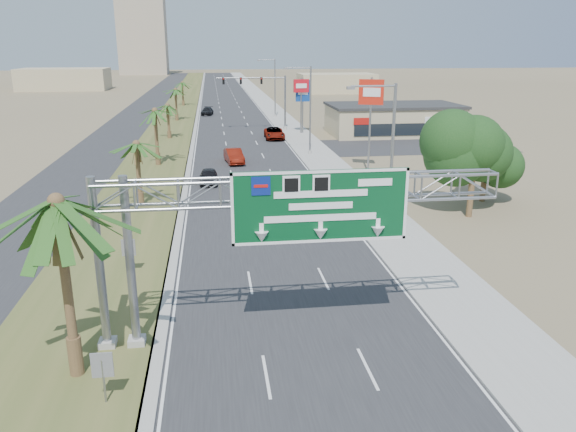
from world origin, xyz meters
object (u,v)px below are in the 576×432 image
Objects in this scene: signal_mast at (272,98)px; pole_sign_blue at (303,93)px; car_left_lane at (209,177)px; sign_gantry at (281,204)px; car_mid_lane at (234,156)px; store_building at (393,120)px; palm_near at (56,203)px; car_far at (207,111)px; car_right_lane at (274,133)px; pole_sign_red_far at (301,90)px; pole_sign_red_near at (371,98)px.

signal_mast is 5.43m from pole_sign_blue.
sign_gantry is at bearing -83.30° from car_left_lane.
car_left_lane is 0.51× the size of pole_sign_blue.
sign_gantry is 38.68m from car_mid_lane.
store_building is at bearing 29.81° from car_mid_lane.
sign_gantry is at bearing -112.36° from store_building.
car_far is at bearing 86.80° from palm_near.
car_right_lane is (-0.51, -8.03, -4.08)m from signal_mast.
car_mid_lane is at bearing -117.69° from pole_sign_red_far.
car_mid_lane is at bearing 79.13° from palm_near.
sign_gantry is 62.37m from signal_mast.
pole_sign_red_far reaches higher than pole_sign_blue.
sign_gantry is 1.80× the size of pole_sign_red_near.
palm_near is at bearing -121.61° from pole_sign_red_near.
sign_gantry is 59.53m from pole_sign_blue.
car_right_lane is at bearing 61.37° from car_mid_lane.
sign_gantry is 3.03× the size of car_right_lane.
pole_sign_red_near is (7.04, -21.99, 6.56)m from car_right_lane.
pole_sign_red_near reaches higher than car_right_lane.
pole_sign_blue is (18.49, 60.55, -1.19)m from palm_near.
sign_gantry is 29.75m from car_left_lane.
pole_sign_red_far reaches higher than store_building.
car_left_lane is at bearing -114.53° from pole_sign_blue.
car_left_lane is (-3.13, 29.09, -5.38)m from sign_gantry.
signal_mast reaches higher than car_left_lane.
car_right_lane is 0.71× the size of pole_sign_blue.
pole_sign_blue reaches higher than car_far.
car_right_lane is at bearing 71.02° from car_left_lane.
store_building is (16.83, -5.97, -2.85)m from signal_mast.
pole_sign_red_near is at bearing -84.82° from pole_sign_blue.
store_building reaches higher than car_right_lane.
car_mid_lane is 23.18m from pole_sign_red_far.
car_far is (-9.62, 21.01, -4.18)m from signal_mast.
car_mid_lane is 16.00m from pole_sign_red_near.
pole_sign_red_far is at bearing 55.02° from car_mid_lane.
sign_gantry is 54.58m from car_right_lane.
palm_near is 1.78× the size of car_mid_lane.
pole_sign_red_far reaches higher than car_mid_lane.
car_mid_lane is (2.71, 9.22, 0.09)m from car_left_lane.
car_right_lane is at bearing -135.53° from pole_sign_red_far.
car_mid_lane reaches higher than car_right_lane.
car_right_lane is (5.72, 54.02, -5.29)m from sign_gantry.
pole_sign_red_near reaches higher than store_building.
signal_mast is 2.21× the size of car_far.
pole_sign_red_far is (3.83, -3.77, 1.34)m from signal_mast.
car_far is at bearing 118.50° from pole_sign_red_far.
car_right_lane is 24.01m from pole_sign_red_near.
signal_mast reaches higher than car_right_lane.
sign_gantry is 34.50m from pole_sign_red_near.
palm_near reaches higher than car_right_lane.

